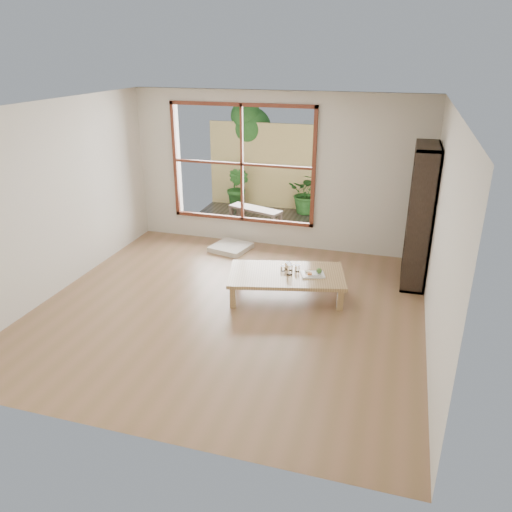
{
  "coord_description": "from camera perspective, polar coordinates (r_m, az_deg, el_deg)",
  "views": [
    {
      "loc": [
        2.01,
        -5.55,
        3.2
      ],
      "look_at": [
        0.2,
        0.56,
        0.55
      ],
      "focal_mm": 35.0,
      "sensor_mm": 36.0,
      "label": 1
    }
  ],
  "objects": [
    {
      "name": "glass_mid",
      "position": [
        6.93,
        4.74,
        -1.41
      ],
      "size": [
        0.06,
        0.06,
        0.09
      ],
      "primitive_type": "cylinder",
      "color": "silver",
      "rests_on": "low_table"
    },
    {
      "name": "shrub_left",
      "position": [
        10.68,
        -2.08,
        7.8
      ],
      "size": [
        0.6,
        0.54,
        0.9
      ],
      "primitive_type": "imported",
      "rotation": [
        0.0,
        0.0,
        -0.33
      ],
      "color": "#275D22",
      "rests_on": "deck"
    },
    {
      "name": "food_tray",
      "position": [
        6.85,
        6.64,
        -2.01
      ],
      "size": [
        0.37,
        0.31,
        0.1
      ],
      "rotation": [
        0.0,
        0.0,
        0.33
      ],
      "color": "white",
      "rests_on": "low_table"
    },
    {
      "name": "deck",
      "position": [
        10.0,
        0.51,
        3.93
      ],
      "size": [
        2.8,
        2.0,
        0.05
      ],
      "primitive_type": "cube",
      "color": "#332E25",
      "rests_on": "ground"
    },
    {
      "name": "garden_tree",
      "position": [
        11.03,
        -1.03,
        14.39
      ],
      "size": [
        1.04,
        0.85,
        2.22
      ],
      "color": "#4C3D2D",
      "rests_on": "ground"
    },
    {
      "name": "bamboo_fence",
      "position": [
        10.69,
        2.03,
        10.16
      ],
      "size": [
        2.8,
        0.06,
        1.8
      ],
      "primitive_type": "cube",
      "color": "tan",
      "rests_on": "ground"
    },
    {
      "name": "bookshelf",
      "position": [
        7.46,
        18.2,
        4.35
      ],
      "size": [
        0.32,
        0.91,
        2.02
      ],
      "primitive_type": "cube",
      "color": "#31241B",
      "rests_on": "ground"
    },
    {
      "name": "glass_tall",
      "position": [
        6.81,
        3.87,
        -1.57
      ],
      "size": [
        0.08,
        0.08,
        0.15
      ],
      "primitive_type": "cylinder",
      "color": "silver",
      "rests_on": "low_table"
    },
    {
      "name": "glass_small",
      "position": [
        6.94,
        3.1,
        -1.42
      ],
      "size": [
        0.06,
        0.06,
        0.08
      ],
      "primitive_type": "cylinder",
      "color": "silver",
      "rests_on": "low_table"
    },
    {
      "name": "shrub_right",
      "position": [
        10.41,
        5.95,
        7.19
      ],
      "size": [
        0.84,
        0.75,
        0.86
      ],
      "primitive_type": "imported",
      "rotation": [
        0.0,
        0.0,
        0.1
      ],
      "color": "#275D22",
      "rests_on": "deck"
    },
    {
      "name": "floor_cushion",
      "position": [
        8.59,
        -2.89,
        0.98
      ],
      "size": [
        0.71,
        0.71,
        0.09
      ],
      "primitive_type": "cube",
      "rotation": [
        0.0,
        0.0,
        -0.23
      ],
      "color": "beige",
      "rests_on": "ground"
    },
    {
      "name": "garden_bench",
      "position": [
        9.66,
        -0.08,
        5.16
      ],
      "size": [
        1.12,
        0.66,
        0.34
      ],
      "rotation": [
        0.0,
        0.0,
        -0.34
      ],
      "color": "#31241B",
      "rests_on": "deck"
    },
    {
      "name": "ground",
      "position": [
        6.71,
        -2.99,
        -5.93
      ],
      "size": [
        5.0,
        5.0,
        0.0
      ],
      "primitive_type": "plane",
      "color": "#916848",
      "rests_on": "ground"
    },
    {
      "name": "low_table",
      "position": [
        6.89,
        3.5,
        -2.31
      ],
      "size": [
        1.74,
        1.23,
        0.34
      ],
      "rotation": [
        0.0,
        0.0,
        0.23
      ],
      "color": "tan",
      "rests_on": "ground"
    },
    {
      "name": "glass_short",
      "position": [
        6.99,
        3.65,
        -1.12
      ],
      "size": [
        0.08,
        0.08,
        0.1
      ],
      "primitive_type": "cylinder",
      "color": "silver",
      "rests_on": "low_table"
    }
  ]
}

